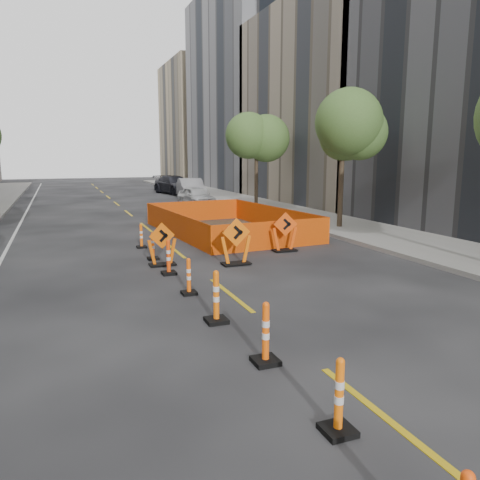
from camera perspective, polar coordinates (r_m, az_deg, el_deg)
name	(u,v)px	position (r m, az deg, el deg)	size (l,w,h in m)	color
ground_plane	(309,358)	(8.42, 8.46, -13.99)	(140.00, 140.00, 0.00)	black
sidewalk_right	(350,227)	(22.90, 13.26, 1.54)	(4.00, 90.00, 0.15)	gray
bld_right_c	(353,107)	(37.07, 13.66, 15.50)	(12.00, 16.00, 14.00)	gray
bld_right_d	(264,92)	(51.69, 2.91, 17.55)	(12.00, 18.00, 20.00)	gray
bld_right_e	(211,123)	(68.64, -3.57, 14.06)	(12.00, 14.00, 16.00)	tan
tree_r_b	(343,131)	(22.34, 12.44, 12.82)	(2.80, 2.80, 5.95)	#382B1E
tree_r_c	(256,139)	(31.17, 2.02, 12.26)	(2.80, 2.80, 5.95)	#382B1E
channelizer_1	(339,396)	(6.23, 11.99, -18.10)	(0.40, 0.40, 1.01)	orange
channelizer_2	(266,333)	(7.92, 3.15, -11.25)	(0.42, 0.42, 1.08)	#FF5A0A
channelizer_3	(216,297)	(9.77, -2.92, -6.91)	(0.44, 0.44, 1.12)	orange
channelizer_4	(189,276)	(11.78, -6.27, -4.42)	(0.37, 0.37, 0.93)	#FE5A0A
channelizer_5	(168,257)	(13.81, -8.71, -2.07)	(0.41, 0.41, 1.04)	#EE410A
channelizer_6	(153,246)	(15.88, -10.59, -0.71)	(0.37, 0.37, 0.93)	#E74E09
channelizer_7	(141,236)	(17.98, -11.95, 0.50)	(0.36, 0.36, 0.92)	#FB600A
chevron_sign_left	(162,244)	(14.91, -9.49, -0.50)	(0.92, 0.55, 1.38)	#E05A09
chevron_sign_center	(236,242)	(14.79, -0.50, -0.19)	(1.01, 0.60, 1.51)	orange
chevron_sign_right	(285,232)	(16.97, 5.50, 0.99)	(0.96, 0.58, 1.44)	#EC4709
safety_fence	(227,221)	(21.10, -1.62, 2.34)	(4.99, 8.49, 1.06)	#D85A0B
parked_car_near	(196,196)	(32.34, -5.33, 5.32)	(1.60, 3.97, 1.35)	silver
parked_car_mid	(191,189)	(37.49, -6.01, 6.21)	(1.75, 5.01, 1.65)	gray
parked_car_far	(175,185)	(43.23, -7.95, 6.69)	(2.28, 5.61, 1.63)	black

